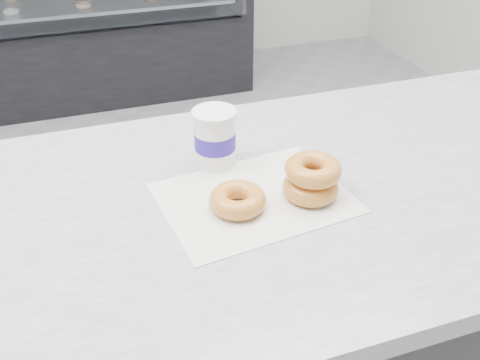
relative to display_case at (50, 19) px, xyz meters
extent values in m
plane|color=gray|center=(0.00, -2.12, -0.49)|extent=(5.00, 5.00, 0.00)
cube|color=silver|center=(0.00, -2.72, 0.39)|extent=(3.06, 0.76, 0.04)
cube|color=black|center=(0.00, -0.02, -0.24)|extent=(2.40, 0.70, 0.50)
cube|color=silver|center=(0.00, -0.02, 0.09)|extent=(2.20, 0.55, 0.02)
cube|color=silver|center=(0.33, -2.73, 0.41)|extent=(0.37, 0.30, 0.00)
torus|color=gold|center=(0.29, -2.75, 0.43)|extent=(0.13, 0.13, 0.04)
torus|color=gold|center=(0.43, -2.76, 0.43)|extent=(0.11, 0.11, 0.04)
torus|color=gold|center=(0.43, -2.76, 0.47)|extent=(0.15, 0.15, 0.04)
cylinder|color=white|center=(0.30, -2.59, 0.47)|extent=(0.11, 0.11, 0.12)
cylinder|color=white|center=(0.30, -2.59, 0.52)|extent=(0.09, 0.09, 0.01)
cylinder|color=#291A8F|center=(0.30, -2.59, 0.46)|extent=(0.11, 0.11, 0.04)
camera|label=1|loc=(0.04, -3.49, 0.98)|focal=40.00mm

